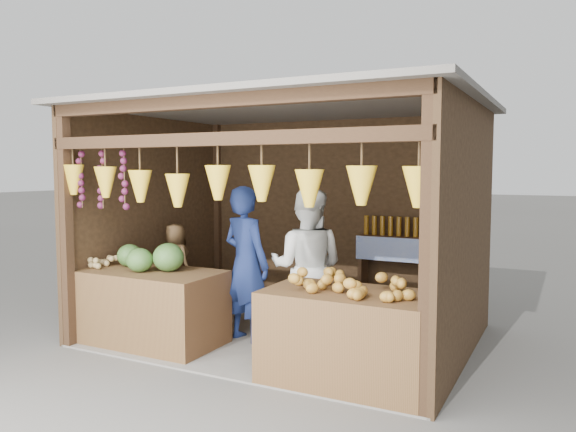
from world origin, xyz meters
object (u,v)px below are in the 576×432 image
object	(u,v)px
counter_right	(348,338)
man_standing	(246,264)
counter_left	(149,307)
woman_standing	(307,267)
vendor_seated	(176,261)

from	to	relation	value
counter_right	man_standing	bearing A→B (deg)	155.68
counter_left	counter_right	distance (m)	2.39
woman_standing	counter_right	bearing A→B (deg)	121.34
counter_right	woman_standing	distance (m)	1.25
counter_left	counter_right	world-z (taller)	counter_right
counter_right	man_standing	world-z (taller)	man_standing
counter_left	woman_standing	world-z (taller)	woman_standing
vendor_seated	counter_left	bearing A→B (deg)	124.27
counter_left	counter_right	size ratio (longest dim) A/B	1.09
counter_right	vendor_seated	bearing A→B (deg)	158.75
counter_left	man_standing	xyz separation A→B (m)	(0.92, 0.55, 0.46)
counter_left	man_standing	distance (m)	1.17
counter_right	vendor_seated	world-z (taller)	vendor_seated
counter_left	woman_standing	size ratio (longest dim) A/B	0.94
counter_right	man_standing	size ratio (longest dim) A/B	0.86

